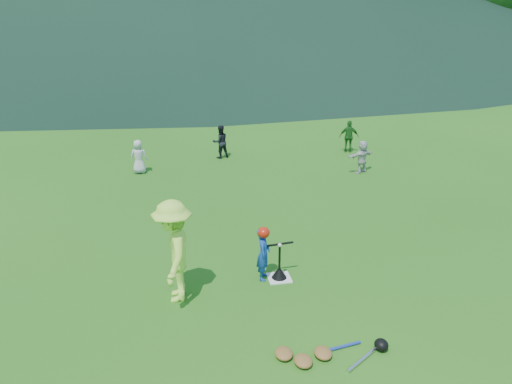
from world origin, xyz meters
TOP-DOWN VIEW (x-y plane):
  - ground at (0.00, 0.00)m, footprint 120.00×120.00m
  - home_plate at (0.00, 0.00)m, footprint 0.45×0.45m
  - baseball at (0.00, 0.00)m, footprint 0.08×0.08m
  - batter_child at (-0.31, 0.07)m, footprint 0.36×0.45m
  - adult_coach at (-2.03, -0.32)m, footprint 0.82×1.30m
  - fielder_a at (-2.91, 7.19)m, footprint 0.57×0.42m
  - fielder_b at (-0.16, 8.38)m, footprint 0.66×0.57m
  - fielder_c at (4.50, 8.22)m, footprint 0.74×0.48m
  - fielder_d at (4.09, 5.93)m, footprint 1.03×0.65m
  - batting_tee at (0.00, 0.00)m, footprint 0.30×0.30m
  - batter_gear at (-0.29, 0.07)m, footprint 0.73×0.26m
  - equipment_pile at (0.14, -2.41)m, footprint 1.80×0.71m
  - outfield_fence at (0.00, 28.00)m, footprint 70.07×0.08m

SIDE VIEW (x-z plane):
  - ground at x=0.00m, z-range 0.00..0.00m
  - home_plate at x=0.00m, z-range 0.00..0.02m
  - equipment_pile at x=0.14m, z-range -0.03..0.16m
  - batting_tee at x=0.00m, z-range -0.21..0.47m
  - fielder_d at x=4.09m, z-range 0.00..1.06m
  - batter_child at x=-0.31m, z-range 0.00..1.08m
  - fielder_a at x=-2.91m, z-range 0.00..1.09m
  - fielder_b at x=-0.16m, z-range 0.00..1.16m
  - fielder_c at x=4.50m, z-range 0.00..1.17m
  - outfield_fence at x=0.00m, z-range 0.03..1.36m
  - baseball at x=0.00m, z-range 0.70..0.78m
  - adult_coach at x=-2.03m, z-range 0.00..1.93m
  - batter_gear at x=-0.29m, z-range 0.76..1.20m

